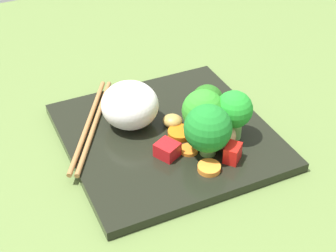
{
  "coord_description": "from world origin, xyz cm",
  "views": [
    {
      "loc": [
        22.17,
        47.76,
        42.07
      ],
      "look_at": [
        0.45,
        1.2,
        3.28
      ],
      "focal_mm": 54.08,
      "sensor_mm": 36.0,
      "label": 1
    }
  ],
  "objects_px": {
    "square_plate": "(167,136)",
    "chopstick_pair": "(91,124)",
    "broccoli_floret_2": "(208,129)",
    "rice_mound": "(130,105)",
    "carrot_slice_0": "(209,168)"
  },
  "relations": [
    {
      "from": "rice_mound",
      "to": "carrot_slice_0",
      "type": "xyz_separation_m",
      "value": [
        -0.05,
        0.13,
        -0.03
      ]
    },
    {
      "from": "rice_mound",
      "to": "broccoli_floret_2",
      "type": "distance_m",
      "value": 0.12
    },
    {
      "from": "square_plate",
      "to": "chopstick_pair",
      "type": "height_order",
      "value": "chopstick_pair"
    },
    {
      "from": "rice_mound",
      "to": "carrot_slice_0",
      "type": "height_order",
      "value": "rice_mound"
    },
    {
      "from": "square_plate",
      "to": "carrot_slice_0",
      "type": "distance_m",
      "value": 0.09
    },
    {
      "from": "broccoli_floret_2",
      "to": "rice_mound",
      "type": "bearing_deg",
      "value": -57.17
    },
    {
      "from": "rice_mound",
      "to": "carrot_slice_0",
      "type": "distance_m",
      "value": 0.14
    },
    {
      "from": "rice_mound",
      "to": "broccoli_floret_2",
      "type": "bearing_deg",
      "value": 122.83
    },
    {
      "from": "broccoli_floret_2",
      "to": "chopstick_pair",
      "type": "bearing_deg",
      "value": -45.74
    },
    {
      "from": "square_plate",
      "to": "chopstick_pair",
      "type": "bearing_deg",
      "value": -32.77
    },
    {
      "from": "square_plate",
      "to": "broccoli_floret_2",
      "type": "relative_size",
      "value": 3.76
    },
    {
      "from": "carrot_slice_0",
      "to": "chopstick_pair",
      "type": "distance_m",
      "value": 0.18
    },
    {
      "from": "square_plate",
      "to": "rice_mound",
      "type": "bearing_deg",
      "value": -45.7
    },
    {
      "from": "carrot_slice_0",
      "to": "broccoli_floret_2",
      "type": "bearing_deg",
      "value": -112.84
    },
    {
      "from": "carrot_slice_0",
      "to": "chopstick_pair",
      "type": "xyz_separation_m",
      "value": [
        0.1,
        -0.14,
        -0.0
      ]
    }
  ]
}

